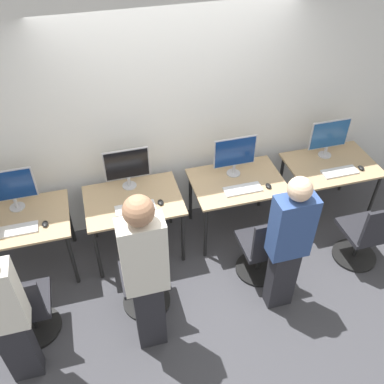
# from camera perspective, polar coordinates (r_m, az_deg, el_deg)

# --- Properties ---
(ground_plane) EXTENTS (20.00, 20.00, 0.00)m
(ground_plane) POSITION_cam_1_polar(r_m,az_deg,el_deg) (4.84, 0.46, -9.09)
(ground_plane) COLOR #3D3D42
(wall_back) EXTENTS (12.00, 0.05, 2.80)m
(wall_back) POSITION_cam_1_polar(r_m,az_deg,el_deg) (4.56, -2.39, 10.46)
(wall_back) COLOR silver
(wall_back) RESTS_ON ground_plane
(desk_far_left) EXTENTS (1.00, 0.72, 0.74)m
(desk_far_left) POSITION_cam_1_polar(r_m,az_deg,el_deg) (4.61, -22.04, -4.29)
(desk_far_left) COLOR tan
(desk_far_left) RESTS_ON ground_plane
(monitor_far_left) EXTENTS (0.47, 0.15, 0.47)m
(monitor_far_left) POSITION_cam_1_polar(r_m,az_deg,el_deg) (4.54, -23.06, 0.57)
(monitor_far_left) COLOR #B2B2B7
(monitor_far_left) RESTS_ON desk_far_left
(keyboard_far_left) EXTENTS (0.41, 0.15, 0.02)m
(keyboard_far_left) POSITION_cam_1_polar(r_m,az_deg,el_deg) (4.44, -22.40, -4.72)
(keyboard_far_left) COLOR silver
(keyboard_far_left) RESTS_ON desk_far_left
(mouse_far_left) EXTENTS (0.06, 0.09, 0.03)m
(mouse_far_left) POSITION_cam_1_polar(r_m,az_deg,el_deg) (4.40, -19.00, -4.05)
(mouse_far_left) COLOR black
(mouse_far_left) RESTS_ON desk_far_left
(office_chair_far_left) EXTENTS (0.48, 0.48, 0.89)m
(office_chair_far_left) POSITION_cam_1_polar(r_m,az_deg,el_deg) (4.27, -21.12, -14.59)
(office_chair_far_left) COLOR black
(office_chair_far_left) RESTS_ON ground_plane
(person_far_left) EXTENTS (0.36, 0.21, 1.60)m
(person_far_left) POSITION_cam_1_polar(r_m,az_deg,el_deg) (3.67, -23.92, -14.70)
(person_far_left) COLOR #232328
(person_far_left) RESTS_ON ground_plane
(desk_left) EXTENTS (1.00, 0.72, 0.74)m
(desk_left) POSITION_cam_1_polar(r_m,az_deg,el_deg) (4.54, -7.77, -1.82)
(desk_left) COLOR tan
(desk_left) RESTS_ON ground_plane
(monitor_left) EXTENTS (0.47, 0.15, 0.47)m
(monitor_left) POSITION_cam_1_polar(r_m,az_deg,el_deg) (4.50, -8.65, 3.40)
(monitor_left) COLOR #B2B2B7
(monitor_left) RESTS_ON desk_left
(keyboard_left) EXTENTS (0.41, 0.15, 0.02)m
(keyboard_left) POSITION_cam_1_polar(r_m,az_deg,el_deg) (4.37, -7.57, -2.14)
(keyboard_left) COLOR silver
(keyboard_left) RESTS_ON desk_left
(mouse_left) EXTENTS (0.06, 0.09, 0.03)m
(mouse_left) POSITION_cam_1_polar(r_m,az_deg,el_deg) (4.40, -4.21, -1.38)
(mouse_left) COLOR black
(mouse_left) RESTS_ON desk_left
(office_chair_left) EXTENTS (0.48, 0.48, 0.89)m
(office_chair_left) POSITION_cam_1_polar(r_m,az_deg,el_deg) (4.20, -6.23, -12.05)
(office_chair_left) COLOR black
(office_chair_left) RESTS_ON ground_plane
(person_left) EXTENTS (0.36, 0.23, 1.77)m
(person_left) POSITION_cam_1_polar(r_m,az_deg,el_deg) (3.49, -6.24, -10.62)
(person_left) COLOR #232328
(person_left) RESTS_ON ground_plane
(desk_right) EXTENTS (1.00, 0.72, 0.74)m
(desk_right) POSITION_cam_1_polar(r_m,az_deg,el_deg) (4.76, 6.02, 0.67)
(desk_right) COLOR tan
(desk_right) RESTS_ON ground_plane
(monitor_right) EXTENTS (0.47, 0.15, 0.47)m
(monitor_right) POSITION_cam_1_polar(r_m,az_deg,el_deg) (4.64, 5.74, 5.06)
(monitor_right) COLOR #B2B2B7
(monitor_right) RESTS_ON desk_right
(keyboard_right) EXTENTS (0.41, 0.15, 0.02)m
(keyboard_right) POSITION_cam_1_polar(r_m,az_deg,el_deg) (4.58, 6.78, 0.36)
(keyboard_right) COLOR silver
(keyboard_right) RESTS_ON desk_right
(mouse_right) EXTENTS (0.06, 0.09, 0.03)m
(mouse_right) POSITION_cam_1_polar(r_m,az_deg,el_deg) (4.66, 10.16, 0.79)
(mouse_right) COLOR black
(mouse_right) RESTS_ON desk_right
(office_chair_right) EXTENTS (0.48, 0.48, 0.89)m
(office_chair_right) POSITION_cam_1_polar(r_m,az_deg,el_deg) (4.50, 9.43, -7.73)
(office_chair_right) COLOR black
(office_chair_right) RESTS_ON ground_plane
(person_right) EXTENTS (0.36, 0.21, 1.59)m
(person_right) POSITION_cam_1_polar(r_m,az_deg,el_deg) (3.94, 12.75, -6.55)
(person_right) COLOR #232328
(person_right) RESTS_ON ground_plane
(desk_far_right) EXTENTS (1.00, 0.72, 0.74)m
(desk_far_right) POSITION_cam_1_polar(r_m,az_deg,el_deg) (5.23, 17.98, 2.81)
(desk_far_right) COLOR tan
(desk_far_right) RESTS_ON ground_plane
(monitor_far_right) EXTENTS (0.47, 0.15, 0.47)m
(monitor_far_right) POSITION_cam_1_polar(r_m,az_deg,el_deg) (5.15, 17.82, 7.09)
(monitor_far_right) COLOR #B2B2B7
(monitor_far_right) RESTS_ON desk_far_right
(keyboard_far_right) EXTENTS (0.41, 0.15, 0.02)m
(keyboard_far_right) POSITION_cam_1_polar(r_m,az_deg,el_deg) (5.06, 19.10, 2.55)
(keyboard_far_right) COLOR silver
(keyboard_far_right) RESTS_ON desk_far_right
(mouse_far_right) EXTENTS (0.06, 0.09, 0.03)m
(mouse_far_right) POSITION_cam_1_polar(r_m,az_deg,el_deg) (5.20, 21.64, 3.00)
(mouse_far_right) COLOR black
(mouse_far_right) RESTS_ON desk_far_right
(office_chair_far_right) EXTENTS (0.48, 0.48, 0.89)m
(office_chair_far_right) POSITION_cam_1_polar(r_m,az_deg,el_deg) (4.93, 22.03, -5.61)
(office_chair_far_right) COLOR black
(office_chair_far_right) RESTS_ON ground_plane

